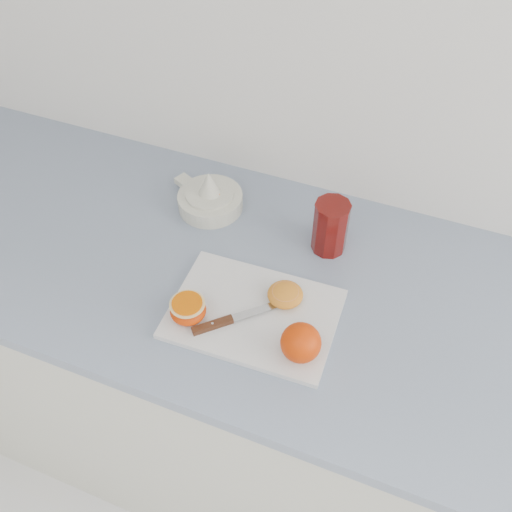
% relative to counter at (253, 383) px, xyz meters
% --- Properties ---
extents(counter, '(2.60, 0.64, 0.89)m').
position_rel_counter_xyz_m(counter, '(0.00, 0.00, 0.00)').
color(counter, silver).
rests_on(counter, ground).
extents(cutting_board, '(0.32, 0.23, 0.01)m').
position_rel_counter_xyz_m(cutting_board, '(0.04, -0.10, 0.45)').
color(cutting_board, silver).
rests_on(cutting_board, counter).
extents(whole_orange, '(0.07, 0.07, 0.07)m').
position_rel_counter_xyz_m(whole_orange, '(0.15, -0.16, 0.49)').
color(whole_orange, red).
rests_on(whole_orange, cutting_board).
extents(half_orange, '(0.07, 0.07, 0.04)m').
position_rel_counter_xyz_m(half_orange, '(-0.07, -0.15, 0.48)').
color(half_orange, red).
rests_on(half_orange, cutting_board).
extents(squeezed_shell, '(0.07, 0.07, 0.03)m').
position_rel_counter_xyz_m(squeezed_shell, '(0.09, -0.05, 0.47)').
color(squeezed_shell, orange).
rests_on(squeezed_shell, cutting_board).
extents(paring_knife, '(0.14, 0.14, 0.01)m').
position_rel_counter_xyz_m(paring_knife, '(-0.00, -0.15, 0.46)').
color(paring_knife, '#4C2B16').
rests_on(paring_knife, cutting_board).
extents(citrus_juicer, '(0.18, 0.14, 0.10)m').
position_rel_counter_xyz_m(citrus_juicer, '(-0.16, 0.15, 0.47)').
color(citrus_juicer, white).
rests_on(citrus_juicer, counter).
extents(red_tumbler, '(0.07, 0.07, 0.12)m').
position_rel_counter_xyz_m(red_tumbler, '(0.12, 0.12, 0.50)').
color(red_tumbler, '#5D0F0B').
rests_on(red_tumbler, counter).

